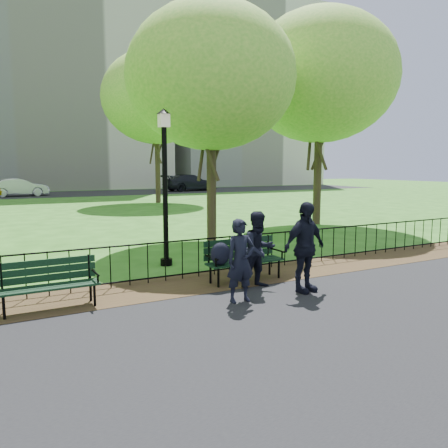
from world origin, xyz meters
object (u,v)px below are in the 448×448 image
tree_mid_e (320,77)px  sedan_silver (19,187)px  lamppost (165,182)px  park_bench_left_a (48,279)px  person_left (241,261)px  person_mid (259,250)px  sedan_dark (190,183)px  tree_far_e (156,97)px  tree_near_e (211,77)px  park_bench_main (232,254)px  person_right (305,247)px

tree_mid_e → sedan_silver: bearing=112.6°
lamppost → park_bench_left_a: bearing=-143.1°
park_bench_left_a → person_left: size_ratio=1.09×
park_bench_left_a → tree_mid_e: bearing=29.5°
lamppost → tree_mid_e: size_ratio=0.44×
person_mid → sedan_dark: (13.08, 33.75, 0.04)m
tree_far_e → person_left: 23.86m
tree_near_e → person_mid: tree_near_e is taller
person_left → person_mid: size_ratio=0.97×
park_bench_main → park_bench_left_a: 3.70m
person_right → sedan_dark: 36.59m
lamppost → tree_mid_e: (8.67, 4.56, 4.11)m
park_bench_main → sedan_silver: 32.43m
park_bench_main → person_mid: bearing=-62.7°
park_bench_main → tree_near_e: tree_near_e is taller
lamppost → person_left: size_ratio=2.53×
person_left → person_right: size_ratio=0.85×
tree_near_e → sedan_dark: tree_near_e is taller
tree_near_e → person_left: size_ratio=5.01×
park_bench_left_a → lamppost: (3.05, 2.29, 1.59)m
person_right → sedan_dark: (12.43, 34.42, -0.07)m
sedan_dark → tree_near_e: bearing=151.1°
lamppost → tree_mid_e: tree_mid_e is taller
tree_mid_e → sedan_silver: (-10.58, 25.45, -5.49)m
park_bench_left_a → tree_near_e: bearing=41.1°
lamppost → sedan_silver: 30.10m
person_right → sedan_silver: 33.76m
person_right → sedan_silver: person_right is taller
person_left → person_right: bearing=0.3°
park_bench_main → lamppost: 2.83m
person_left → park_bench_left_a: bearing=160.3°
tree_near_e → person_right: (-1.11, -6.46, -4.49)m
tree_far_e → park_bench_main: bearing=-105.1°
tree_far_e → person_left: size_ratio=6.61×
park_bench_main → person_right: bearing=-53.7°
tree_mid_e → tree_far_e: (-2.36, 14.07, 0.89)m
lamppost → tree_far_e: bearing=71.3°
lamppost → tree_near_e: size_ratio=0.50×
tree_near_e → person_mid: bearing=-106.9°
tree_mid_e → person_right: tree_mid_e is taller
lamppost → sedan_dark: lamppost is taller
person_mid → sedan_dark: 36.19m
lamppost → park_bench_main: bearing=-74.3°
park_bench_left_a → tree_mid_e: 14.73m
tree_near_e → tree_mid_e: 6.23m
tree_far_e → park_bench_left_a: bearing=-114.1°
park_bench_main → sedan_dark: (13.39, 33.18, 0.21)m
tree_near_e → tree_far_e: 16.23m
park_bench_left_a → tree_far_e: bearing=65.1°
person_mid → sedan_dark: size_ratio=0.28×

